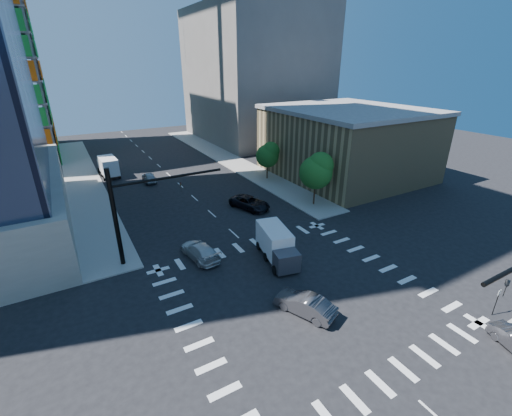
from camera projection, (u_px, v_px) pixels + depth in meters
ground at (300, 294)px, 27.36m from camera, size 160.00×160.00×0.00m
road_markings at (300, 294)px, 27.36m from camera, size 20.00×20.00×0.01m
sidewalk_ne at (227, 159)px, 64.91m from camera, size 5.00×60.00×0.15m
sidewalk_nw at (83, 180)px, 53.49m from camera, size 5.00×60.00×0.15m
commercial_building at (346, 142)px, 54.21m from camera, size 20.50×22.50×10.60m
bg_building_ne at (254, 76)px, 77.98m from camera, size 24.00×30.00×28.00m
signal_mast_nw at (132, 206)px, 29.78m from camera, size 10.20×0.40×9.00m
tree_south at (317, 170)px, 42.35m from camera, size 4.16×4.16×6.82m
tree_north at (268, 154)px, 52.33m from camera, size 3.54×3.52×5.78m
no_parking_sign at (497, 300)px, 24.53m from camera, size 0.30×0.06×2.20m
car_nb_far at (250, 203)px, 42.94m from camera, size 4.25×6.02×1.53m
car_sb_near at (200, 251)px, 32.10m from camera, size 2.73×5.34×1.48m
car_sb_mid at (149, 177)px, 52.49m from camera, size 1.89×4.32×1.45m
car_sb_cross at (305, 304)px, 25.00m from camera, size 3.31×4.90×1.53m
box_truck_near at (278, 248)px, 31.49m from camera, size 3.48×5.94×2.92m
box_truck_far at (108, 167)px, 55.21m from camera, size 2.76×6.04×3.12m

